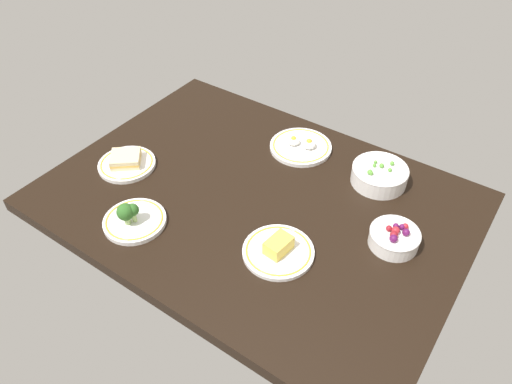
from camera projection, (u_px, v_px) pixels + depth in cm
name	position (u px, v px, depth cm)	size (l,w,h in cm)	color
dining_table	(256.00, 202.00, 146.74)	(121.04, 87.43, 4.00)	black
plate_cheese	(278.00, 250.00, 128.40)	(19.01, 19.01, 5.06)	white
plate_broccoli	(133.00, 219.00, 135.95)	(17.57, 17.57, 8.12)	white
plate_eggs	(301.00, 146.00, 162.32)	(20.43, 20.43, 4.64)	white
bowl_berries	(394.00, 237.00, 129.78)	(13.46, 13.46, 6.49)	white
bowl_peas	(379.00, 175.00, 148.47)	(16.95, 16.95, 6.71)	white
plate_sandwich	(127.00, 162.00, 155.28)	(18.08, 18.08, 4.47)	white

